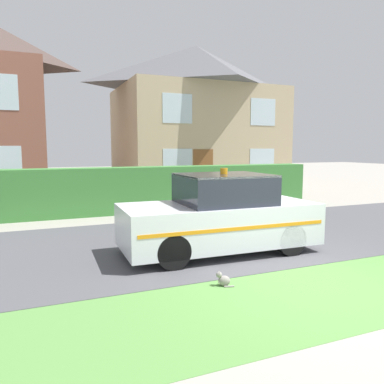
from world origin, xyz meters
The scene contains 7 objects.
ground_plane centered at (0.00, 0.00, 0.00)m, with size 80.00×80.00×0.00m, color gray.
road_strip centered at (0.00, 3.51, 0.01)m, with size 28.00×5.27×0.01m, color #4C4C51.
lawn_verge centered at (0.00, -0.25, 0.00)m, with size 28.00×2.25×0.01m, color #568C42.
garden_hedge centered at (-0.62, 7.82, 0.76)m, with size 12.46×0.83×1.53m, color #3D7F38.
police_car centered at (-0.60, 2.38, 0.76)m, with size 4.05×1.82×1.74m.
cat centered at (-1.42, 0.63, 0.10)m, with size 0.25×0.21×0.24m.
house_right centered at (4.09, 14.47, 3.85)m, with size 8.53×6.42×7.55m.
Camera 1 is at (-4.06, -4.41, 2.16)m, focal length 35.00 mm.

